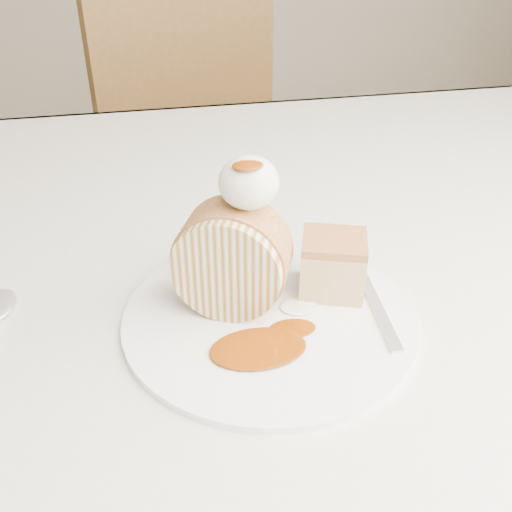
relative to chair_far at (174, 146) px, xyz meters
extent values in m
cube|color=beige|center=(0.00, -0.84, 0.20)|extent=(1.40, 0.90, 0.04)
cube|color=beige|center=(0.00, -0.39, 0.08)|extent=(1.40, 0.01, 0.28)
cylinder|color=brown|center=(0.62, -0.47, -0.17)|extent=(0.06, 0.06, 0.71)
cube|color=brown|center=(-0.03, 0.08, -0.08)|extent=(0.55, 0.55, 0.04)
cube|color=brown|center=(0.03, -0.10, 0.17)|extent=(0.43, 0.17, 0.46)
cylinder|color=brown|center=(0.09, 0.32, -0.31)|extent=(0.04, 0.04, 0.42)
cylinder|color=brown|center=(-0.26, 0.20, -0.31)|extent=(0.04, 0.04, 0.42)
cylinder|color=brown|center=(0.21, -0.04, -0.31)|extent=(0.04, 0.04, 0.42)
cylinder|color=brown|center=(-0.15, -0.15, -0.31)|extent=(0.04, 0.04, 0.42)
cylinder|color=brown|center=(0.68, -0.37, -0.31)|extent=(0.04, 0.04, 0.44)
cylinder|color=white|center=(0.01, -1.03, 0.23)|extent=(0.34, 0.34, 0.01)
cylinder|color=beige|center=(-0.02, -1.01, 0.28)|extent=(0.11, 0.09, 0.10)
cube|color=#BD7747|center=(0.08, -1.00, 0.25)|extent=(0.07, 0.07, 0.05)
ellipsoid|color=white|center=(0.00, -1.00, 0.35)|extent=(0.05, 0.05, 0.04)
ellipsoid|color=#793105|center=(0.00, -1.01, 0.38)|extent=(0.03, 0.02, 0.01)
cube|color=silver|center=(0.11, -1.04, 0.23)|extent=(0.04, 0.16, 0.00)
camera|label=1|loc=(-0.08, -1.42, 0.55)|focal=40.00mm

